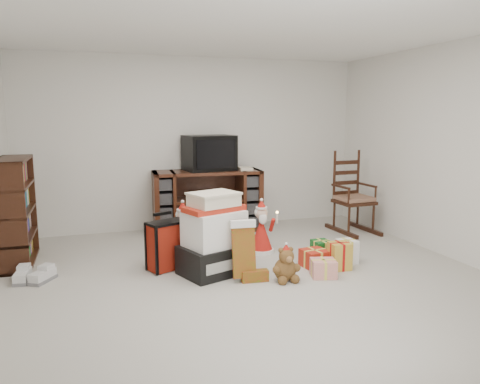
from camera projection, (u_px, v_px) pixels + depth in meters
name	position (u px, v px, depth m)	size (l,w,h in m)	color
room	(251.00, 158.00, 4.53)	(5.01, 5.01, 2.51)	#BAB6AB
tv_stand	(207.00, 201.00, 6.75)	(1.57, 0.64, 0.88)	#432013
bookshelf	(16.00, 213.00, 5.25)	(0.33, 0.98, 1.20)	#32160D
rocking_chair	(352.00, 203.00, 6.74)	(0.53, 0.83, 1.21)	#32160D
gift_pile	(214.00, 239.00, 4.92)	(0.81, 0.70, 0.85)	black
red_suitcase	(168.00, 245.00, 5.06)	(0.46, 0.36, 0.63)	maroon
stocking	(244.00, 251.00, 4.70)	(0.30, 0.13, 0.63)	#0E7F0E
teddy_bear	(285.00, 266.00, 4.73)	(0.23, 0.21, 0.34)	brown
santa_figurine	(261.00, 232.00, 5.71)	(0.32, 0.30, 0.65)	#B21A13
mrs_claus_figurine	(183.00, 235.00, 5.54)	(0.32, 0.31, 0.66)	#B21A13
sneaker_pair	(33.00, 276.00, 4.72)	(0.42, 0.33, 0.11)	silver
gift_cluster	(330.00, 256.00, 5.18)	(0.70, 0.79, 0.24)	#B12614
crt_television	(209.00, 153.00, 6.67)	(0.75, 0.59, 0.50)	black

